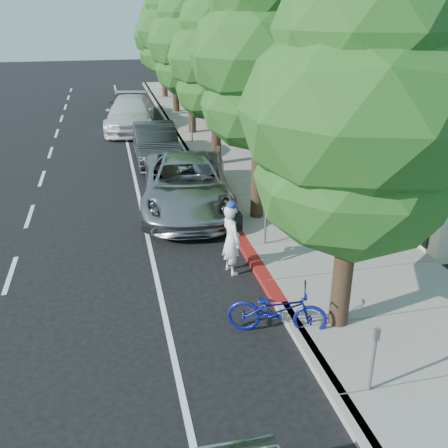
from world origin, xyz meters
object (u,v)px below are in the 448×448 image
object	(u,v)px
street_tree_4	(174,33)
white_pickup	(130,114)
street_tree_1	(261,58)
street_tree_0	(360,116)
street_tree_5	(162,38)
cyclist	(231,240)
bicycle	(277,310)
street_tree_2	(216,60)
pedestrian	(273,152)
dark_sedan	(156,144)
silver_suv	(187,184)
dark_suv_far	(127,104)
street_tree_3	(190,44)

from	to	relation	value
street_tree_4	white_pickup	xyz separation A→B (m)	(-3.10, -4.02, -3.98)
street_tree_1	street_tree_4	distance (m)	18.00
street_tree_0	street_tree_5	distance (m)	30.00
cyclist	bicycle	xyz separation A→B (m)	(0.30, -2.71, -0.37)
bicycle	white_pickup	world-z (taller)	white_pickup
street_tree_2	white_pickup	distance (m)	9.24
street_tree_2	pedestrian	world-z (taller)	street_tree_2
street_tree_5	dark_sedan	xyz separation A→B (m)	(-2.41, -16.70, -3.46)
cyclist	silver_suv	size ratio (longest dim) A/B	0.30
dark_suv_far	pedestrian	distance (m)	14.23
street_tree_3	street_tree_5	bearing A→B (deg)	90.00
bicycle	white_pickup	size ratio (longest dim) A/B	0.34
street_tree_4	street_tree_3	bearing A→B (deg)	-90.00
street_tree_4	dark_sedan	world-z (taller)	street_tree_4
street_tree_1	street_tree_4	size ratio (longest dim) A/B	0.99
white_pickup	pedestrian	distance (m)	11.01
cyclist	pedestrian	distance (m)	8.08
dark_sedan	cyclist	bearing A→B (deg)	-85.70
street_tree_3	dark_sedan	xyz separation A→B (m)	(-2.41, -4.70, -3.75)
white_pickup	dark_suv_far	size ratio (longest dim) A/B	1.28
bicycle	dark_suv_far	world-z (taller)	dark_suv_far
street_tree_1	street_tree_2	world-z (taller)	street_tree_1
street_tree_2	silver_suv	bearing A→B (deg)	-113.80
bicycle	pedestrian	bearing A→B (deg)	1.78
silver_suv	dark_sedan	distance (m)	5.82
street_tree_0	bicycle	distance (m)	4.14
street_tree_0	cyclist	bearing A→B (deg)	119.04
silver_suv	dark_suv_far	size ratio (longest dim) A/B	1.30
pedestrian	street_tree_2	bearing A→B (deg)	-83.85
street_tree_4	white_pickup	distance (m)	6.45
street_tree_2	street_tree_3	xyz separation A→B (m)	(-0.00, 6.00, 0.22)
street_tree_4	dark_sedan	distance (m)	11.69
street_tree_1	dark_suv_far	bearing A→B (deg)	100.05
street_tree_1	street_tree_5	xyz separation A→B (m)	(0.00, 24.00, -0.64)
street_tree_2	dark_sedan	distance (m)	4.47
street_tree_1	bicycle	bearing A→B (deg)	-102.57
street_tree_1	white_pickup	size ratio (longest dim) A/B	1.28
cyclist	silver_suv	world-z (taller)	cyclist
street_tree_3	street_tree_5	distance (m)	12.00
street_tree_2	bicycle	size ratio (longest dim) A/B	3.37
dark_sedan	dark_suv_far	xyz separation A→B (m)	(-0.69, 10.20, -0.01)
dark_suv_far	dark_sedan	bearing A→B (deg)	-80.13
street_tree_1	dark_sedan	world-z (taller)	street_tree_1
pedestrian	street_tree_1	bearing A→B (deg)	26.11
dark_sedan	dark_suv_far	size ratio (longest dim) A/B	1.05
street_tree_4	street_tree_5	bearing A→B (deg)	90.00
street_tree_1	silver_suv	size ratio (longest dim) A/B	1.25
street_tree_4	dark_suv_far	world-z (taller)	street_tree_4
street_tree_0	street_tree_5	xyz separation A→B (m)	(-0.00, 30.00, -0.18)
white_pickup	dark_suv_far	xyz separation A→B (m)	(0.00, 3.52, -0.07)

